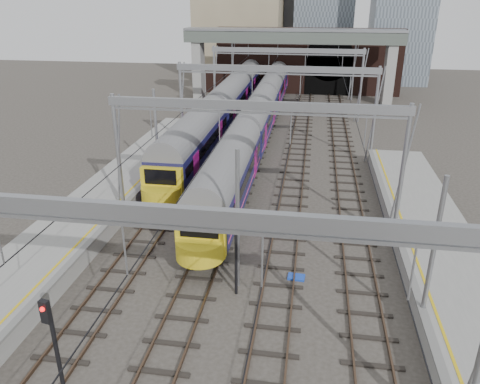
% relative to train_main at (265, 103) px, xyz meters
% --- Properties ---
extents(ground, '(160.00, 160.00, 0.00)m').
position_rel_train_main_xyz_m(ground, '(2.00, -32.96, -2.38)').
color(ground, '#38332D').
rests_on(ground, ground).
extents(platform_left, '(4.32, 55.00, 1.12)m').
position_rel_train_main_xyz_m(platform_left, '(-8.18, -30.46, -1.83)').
color(platform_left, gray).
rests_on(platform_left, ground).
extents(tracks, '(14.40, 80.00, 0.22)m').
position_rel_train_main_xyz_m(tracks, '(2.00, -17.96, -2.36)').
color(tracks, '#4C3828').
rests_on(tracks, ground).
extents(overhead_line, '(16.80, 80.00, 8.00)m').
position_rel_train_main_xyz_m(overhead_line, '(2.00, -11.47, 4.19)').
color(overhead_line, gray).
rests_on(overhead_line, ground).
extents(retaining_wall, '(28.00, 2.75, 9.00)m').
position_rel_train_main_xyz_m(retaining_wall, '(3.40, 18.97, 1.95)').
color(retaining_wall, black).
rests_on(retaining_wall, ground).
extents(overbridge, '(28.00, 3.00, 9.25)m').
position_rel_train_main_xyz_m(overbridge, '(2.00, 13.04, 4.89)').
color(overbridge, gray).
rests_on(overbridge, ground).
extents(train_main, '(2.62, 60.66, 4.57)m').
position_rel_train_main_xyz_m(train_main, '(0.00, 0.00, 0.00)').
color(train_main, black).
rests_on(train_main, ground).
extents(train_second, '(2.76, 47.82, 4.76)m').
position_rel_train_main_xyz_m(train_second, '(-4.00, -0.10, 0.08)').
color(train_second, black).
rests_on(train_second, ground).
extents(signal_near_left, '(0.34, 0.45, 4.47)m').
position_rel_train_main_xyz_m(signal_near_left, '(-2.72, -39.13, 0.47)').
color(signal_near_left, black).
rests_on(signal_near_left, ground).
extents(signal_near_centre, '(0.33, 0.45, 4.41)m').
position_rel_train_main_xyz_m(signal_near_centre, '(2.05, -31.73, 0.44)').
color(signal_near_centre, black).
rests_on(signal_near_centre, ground).
extents(equip_cover_a, '(0.88, 0.65, 0.10)m').
position_rel_train_main_xyz_m(equip_cover_a, '(4.82, -29.88, -2.33)').
color(equip_cover_a, '#1840BB').
rests_on(equip_cover_a, ground).
extents(equip_cover_b, '(1.07, 0.83, 0.11)m').
position_rel_train_main_xyz_m(equip_cover_b, '(1.99, -24.07, -2.32)').
color(equip_cover_b, '#1840BB').
rests_on(equip_cover_b, ground).
extents(equip_cover_c, '(0.94, 0.79, 0.09)m').
position_rel_train_main_xyz_m(equip_cover_c, '(7.72, -25.19, -2.33)').
color(equip_cover_c, '#1840BB').
rests_on(equip_cover_c, ground).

